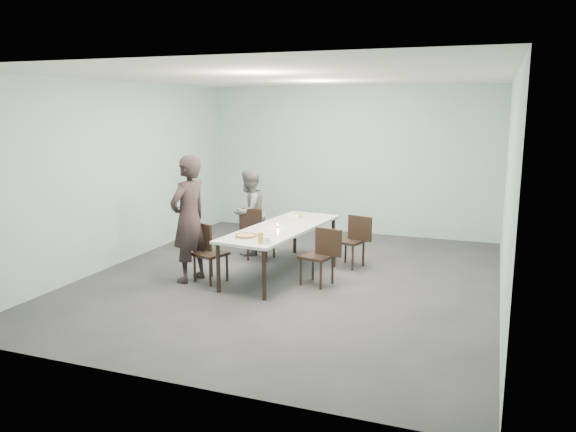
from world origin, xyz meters
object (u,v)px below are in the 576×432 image
(chair_far_right, at_px, (354,238))
(amber_tumbler, at_px, (300,216))
(chair_near_right, at_px, (322,252))
(beer_glass, at_px, (261,238))
(chair_far_left, at_px, (257,230))
(diner_near, at_px, (189,219))
(side_plate, at_px, (270,234))
(chair_near_left, at_px, (207,248))
(diner_far, at_px, (249,212))
(pizza, at_px, (246,236))
(table, at_px, (282,230))
(tealight, at_px, (278,226))
(water_tumbler, at_px, (268,240))

(chair_far_right, xyz_separation_m, amber_tumbler, (-0.94, 0.06, 0.29))
(chair_near_right, distance_m, beer_glass, 1.03)
(chair_far_right, bearing_deg, chair_far_left, 18.38)
(diner_near, relative_size, side_plate, 10.53)
(chair_far_left, xyz_separation_m, chair_far_right, (1.70, 0.04, 0.00))
(chair_far_left, height_order, diner_near, diner_near)
(chair_near_left, distance_m, side_plate, 0.99)
(diner_far, bearing_deg, chair_far_right, 99.17)
(pizza, bearing_deg, beer_glass, -38.47)
(chair_near_left, height_order, beer_glass, beer_glass)
(pizza, bearing_deg, chair_far_left, 108.22)
(chair_near_left, relative_size, diner_near, 0.46)
(table, bearing_deg, chair_far_right, 36.11)
(side_plate, bearing_deg, chair_near_left, -167.15)
(tealight, bearing_deg, table, 55.16)
(diner_near, height_order, diner_far, diner_near)
(table, relative_size, water_tumbler, 29.83)
(chair_far_left, bearing_deg, chair_far_right, 1.93)
(beer_glass, bearing_deg, chair_far_right, 64.82)
(chair_near_left, bearing_deg, pizza, 11.66)
(diner_near, height_order, amber_tumbler, diner_near)
(diner_far, bearing_deg, pizza, 38.14)
(amber_tumbler, bearing_deg, diner_far, 172.20)
(water_tumbler, height_order, tealight, water_tumbler)
(table, relative_size, chair_near_left, 3.09)
(chair_near_left, distance_m, diner_far, 1.68)
(chair_far_right, height_order, amber_tumbler, chair_far_right)
(tealight, distance_m, amber_tumbler, 0.84)
(diner_far, distance_m, pizza, 1.90)
(chair_near_left, xyz_separation_m, chair_far_left, (0.20, 1.42, 0.00))
(chair_far_right, distance_m, amber_tumbler, 0.98)
(chair_far_right, distance_m, diner_far, 1.97)
(pizza, relative_size, amber_tumbler, 4.25)
(diner_near, bearing_deg, beer_glass, 89.95)
(table, xyz_separation_m, side_plate, (0.02, -0.53, 0.06))
(side_plate, bearing_deg, amber_tumbler, 89.07)
(chair_near_right, bearing_deg, chair_far_right, -87.40)
(chair_near_right, relative_size, tealight, 15.54)
(diner_far, relative_size, tealight, 27.05)
(chair_far_left, bearing_deg, chair_near_left, -97.26)
(pizza, distance_m, water_tumbler, 0.50)
(pizza, height_order, tealight, tealight)
(table, xyz_separation_m, beer_glass, (0.12, -1.11, 0.13))
(chair_near_left, distance_m, beer_glass, 1.14)
(chair_near_right, xyz_separation_m, pizza, (-0.99, -0.46, 0.27))
(chair_far_left, relative_size, diner_far, 0.57)
(chair_near_right, height_order, diner_far, diner_far)
(table, height_order, amber_tumbler, amber_tumbler)
(chair_near_left, bearing_deg, table, 58.19)
(side_plate, height_order, amber_tumbler, amber_tumbler)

